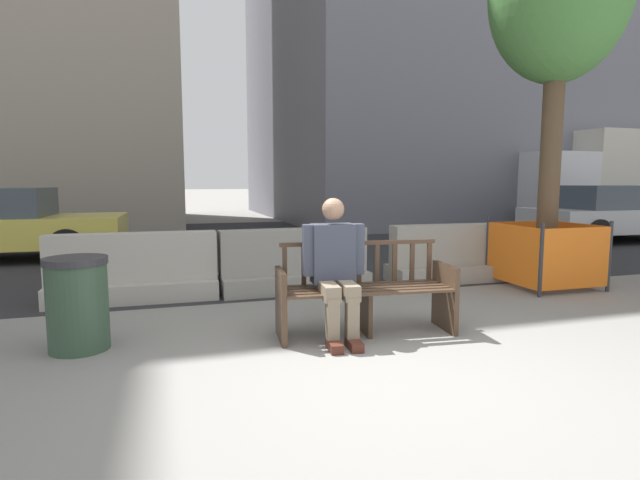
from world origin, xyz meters
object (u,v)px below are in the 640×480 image
(jersey_barrier_left, at_px, (134,273))
(delivery_truck, at_px, (612,175))
(car_sedan_mid, at_px, (611,213))
(jersey_barrier_right, at_px, (455,258))
(construction_fence, at_px, (545,253))
(street_bench, at_px, (365,293))
(seated_person, at_px, (335,265))
(jersey_barrier_centre, at_px, (295,265))
(trash_bin, at_px, (78,303))

(jersey_barrier_left, distance_m, delivery_truck, 15.70)
(car_sedan_mid, distance_m, delivery_truck, 4.76)
(jersey_barrier_right, distance_m, delivery_truck, 11.79)
(construction_fence, height_order, delivery_truck, delivery_truck)
(street_bench, height_order, jersey_barrier_left, street_bench)
(jersey_barrier_right, xyz_separation_m, delivery_truck, (9.81, 6.39, 1.35))
(car_sedan_mid, bearing_deg, delivery_truck, 43.02)
(jersey_barrier_left, distance_m, car_sedan_mid, 11.35)
(construction_fence, bearing_deg, street_bench, -157.98)
(street_bench, relative_size, seated_person, 1.32)
(seated_person, xyz_separation_m, jersey_barrier_centre, (0.14, 2.11, -0.35))
(construction_fence, xyz_separation_m, trash_bin, (-5.84, -1.02, -0.06))
(construction_fence, height_order, car_sedan_mid, car_sedan_mid)
(seated_person, relative_size, construction_fence, 1.14)
(jersey_barrier_centre, height_order, construction_fence, construction_fence)
(jersey_barrier_left, bearing_deg, street_bench, -43.80)
(trash_bin, bearing_deg, seated_person, -8.24)
(seated_person, relative_size, car_sedan_mid, 0.31)
(jersey_barrier_centre, relative_size, jersey_barrier_right, 1.00)
(jersey_barrier_left, xyz_separation_m, jersey_barrier_right, (4.49, -0.07, 0.00))
(seated_person, height_order, delivery_truck, delivery_truck)
(seated_person, xyz_separation_m, jersey_barrier_right, (2.60, 2.08, -0.35))
(street_bench, xyz_separation_m, construction_fence, (3.27, 1.32, 0.08))
(jersey_barrier_left, distance_m, trash_bin, 1.86)
(seated_person, xyz_separation_m, car_sedan_mid, (9.01, 5.30, 0.01))
(street_bench, height_order, jersey_barrier_centre, street_bench)
(delivery_truck, bearing_deg, jersey_barrier_centre, -152.59)
(street_bench, bearing_deg, jersey_barrier_right, 42.06)
(jersey_barrier_right, height_order, delivery_truck, delivery_truck)
(car_sedan_mid, bearing_deg, jersey_barrier_left, -163.90)
(construction_fence, xyz_separation_m, delivery_truck, (8.83, 7.12, 1.21))
(delivery_truck, bearing_deg, street_bench, -145.07)
(construction_fence, bearing_deg, jersey_barrier_right, 143.32)
(jersey_barrier_centre, bearing_deg, jersey_barrier_left, 178.97)
(car_sedan_mid, height_order, trash_bin, car_sedan_mid)
(jersey_barrier_left, relative_size, trash_bin, 2.45)
(construction_fence, distance_m, car_sedan_mid, 6.71)
(jersey_barrier_centre, height_order, delivery_truck, delivery_truck)
(delivery_truck, bearing_deg, trash_bin, -150.95)
(jersey_barrier_left, height_order, trash_bin, jersey_barrier_left)
(jersey_barrier_left, bearing_deg, trash_bin, -101.11)
(jersey_barrier_right, height_order, trash_bin, jersey_barrier_right)
(construction_fence, distance_m, delivery_truck, 11.41)
(car_sedan_mid, bearing_deg, street_bench, -148.77)
(jersey_barrier_centre, bearing_deg, car_sedan_mid, 19.76)
(jersey_barrier_left, bearing_deg, jersey_barrier_centre, -1.03)
(jersey_barrier_left, height_order, delivery_truck, delivery_truck)
(street_bench, height_order, delivery_truck, delivery_truck)
(construction_fence, bearing_deg, jersey_barrier_left, 171.68)
(seated_person, bearing_deg, trash_bin, 171.76)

